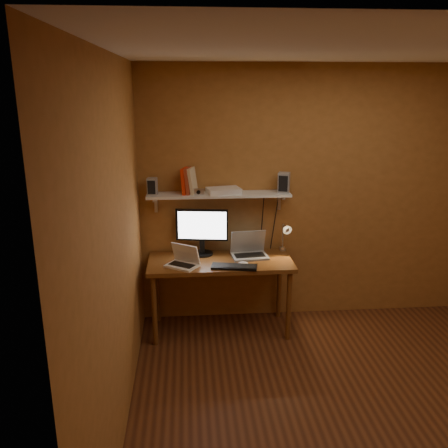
{
  "coord_description": "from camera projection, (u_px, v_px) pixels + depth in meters",
  "views": [
    {
      "loc": [
        -1.22,
        -3.03,
        2.39
      ],
      "look_at": [
        -0.88,
        1.18,
        1.15
      ],
      "focal_mm": 38.0,
      "sensor_mm": 36.0,
      "label": 1
    }
  ],
  "objects": [
    {
      "name": "mouse",
      "position": [
        243.0,
        263.0,
        4.49
      ],
      "size": [
        0.1,
        0.07,
        0.03
      ],
      "primitive_type": "ellipsoid",
      "rotation": [
        0.0,
        0.0,
        -0.2
      ],
      "color": "white",
      "rests_on": "desk"
    },
    {
      "name": "wall_shelf",
      "position": [
        219.0,
        195.0,
        4.62
      ],
      "size": [
        1.4,
        0.25,
        0.21
      ],
      "color": "silver",
      "rests_on": "room"
    },
    {
      "name": "speaker_right",
      "position": [
        284.0,
        183.0,
        4.63
      ],
      "size": [
        0.14,
        0.14,
        0.2
      ],
      "primitive_type": "cube",
      "rotation": [
        0.0,
        0.0,
        -0.33
      ],
      "color": "gray",
      "rests_on": "wall_shelf"
    },
    {
      "name": "desk_lamp",
      "position": [
        285.0,
        234.0,
        4.72
      ],
      "size": [
        0.09,
        0.23,
        0.38
      ],
      "color": "silver",
      "rests_on": "desk"
    },
    {
      "name": "keyboard",
      "position": [
        234.0,
        267.0,
        4.42
      ],
      "size": [
        0.44,
        0.22,
        0.02
      ],
      "primitive_type": "cube",
      "rotation": [
        0.0,
        0.0,
        -0.19
      ],
      "color": "black",
      "rests_on": "desk"
    },
    {
      "name": "router",
      "position": [
        224.0,
        191.0,
        4.61
      ],
      "size": [
        0.35,
        0.27,
        0.05
      ],
      "primitive_type": "cube",
      "rotation": [
        0.0,
        0.0,
        0.2
      ],
      "color": "white",
      "rests_on": "wall_shelf"
    },
    {
      "name": "books",
      "position": [
        189.0,
        181.0,
        4.57
      ],
      "size": [
        0.17,
        0.18,
        0.25
      ],
      "color": "red",
      "rests_on": "wall_shelf"
    },
    {
      "name": "laptop",
      "position": [
        249.0,
        249.0,
        4.71
      ],
      "size": [
        0.37,
        0.28,
        0.26
      ],
      "rotation": [
        0.0,
        0.0,
        0.1
      ],
      "color": "gray",
      "rests_on": "desk"
    },
    {
      "name": "room",
      "position": [
        364.0,
        248.0,
        3.3
      ],
      "size": [
        3.44,
        3.24,
        2.64
      ],
      "color": "#5D2F17",
      "rests_on": "ground"
    },
    {
      "name": "speaker_left",
      "position": [
        152.0,
        186.0,
        4.54
      ],
      "size": [
        0.1,
        0.1,
        0.16
      ],
      "primitive_type": "cube",
      "rotation": [
        0.0,
        0.0,
        -0.11
      ],
      "color": "gray",
      "rests_on": "wall_shelf"
    },
    {
      "name": "desk",
      "position": [
        220.0,
        268.0,
        4.64
      ],
      "size": [
        1.4,
        0.6,
        0.75
      ],
      "color": "brown",
      "rests_on": "ground"
    },
    {
      "name": "netbook",
      "position": [
        184.0,
        260.0,
        4.46
      ],
      "size": [
        0.35,
        0.33,
        0.21
      ],
      "rotation": [
        0.0,
        0.0,
        -0.59
      ],
      "color": "white",
      "rests_on": "desk"
    },
    {
      "name": "shelf_camera",
      "position": [
        199.0,
        192.0,
        4.54
      ],
      "size": [
        0.11,
        0.05,
        0.06
      ],
      "color": "silver",
      "rests_on": "wall_shelf"
    },
    {
      "name": "monitor",
      "position": [
        202.0,
        229.0,
        4.7
      ],
      "size": [
        0.52,
        0.25,
        0.47
      ],
      "rotation": [
        0.0,
        0.0,
        -0.14
      ],
      "color": "black",
      "rests_on": "desk"
    }
  ]
}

